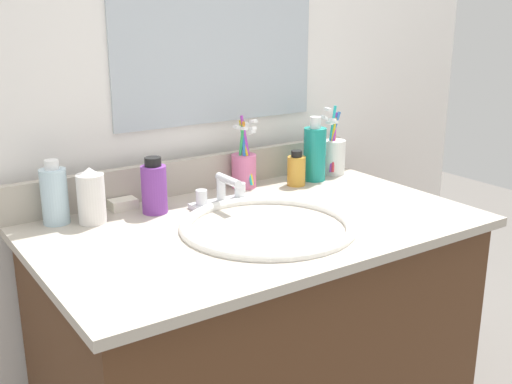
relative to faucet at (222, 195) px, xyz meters
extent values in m
cube|color=#4C2D19|center=(0.01, -0.14, -0.41)|extent=(0.96, 0.56, 0.73)
cube|color=#B2A899|center=(0.01, -0.14, -0.04)|extent=(0.99, 0.61, 0.02)
cube|color=#B2A899|center=(0.01, 0.15, 0.02)|extent=(0.99, 0.02, 0.09)
cube|color=white|center=(0.01, 0.21, -0.13)|extent=(2.09, 0.04, 1.30)
cube|color=#B2BCC6|center=(0.11, 0.19, 0.42)|extent=(0.60, 0.01, 0.56)
torus|color=white|center=(0.00, -0.19, -0.02)|extent=(0.39, 0.39, 0.02)
ellipsoid|color=white|center=(0.00, -0.19, -0.07)|extent=(0.34, 0.34, 0.11)
cylinder|color=#B2B5BA|center=(0.00, -0.19, -0.10)|extent=(0.04, 0.04, 0.01)
cube|color=silver|center=(0.00, 0.01, -0.02)|extent=(0.16, 0.05, 0.01)
cylinder|color=silver|center=(0.00, 0.01, 0.01)|extent=(0.02, 0.02, 0.06)
cylinder|color=silver|center=(0.00, -0.03, 0.04)|extent=(0.02, 0.09, 0.02)
cylinder|color=silver|center=(-0.06, 0.01, 0.00)|extent=(0.03, 0.03, 0.04)
cylinder|color=silver|center=(0.06, 0.01, 0.00)|extent=(0.03, 0.03, 0.04)
cylinder|color=silver|center=(-0.38, 0.10, 0.04)|extent=(0.06, 0.06, 0.13)
cylinder|color=white|center=(-0.38, 0.10, 0.11)|extent=(0.03, 0.03, 0.02)
cylinder|color=#7A3899|center=(-0.16, 0.05, 0.03)|extent=(0.06, 0.06, 0.11)
cylinder|color=black|center=(-0.16, 0.05, 0.10)|extent=(0.04, 0.04, 0.02)
cylinder|color=teal|center=(0.34, 0.06, 0.05)|extent=(0.06, 0.06, 0.15)
cylinder|color=white|center=(0.34, 0.06, 0.14)|extent=(0.03, 0.03, 0.03)
cylinder|color=white|center=(-0.31, 0.06, 0.03)|extent=(0.06, 0.06, 0.11)
cone|color=white|center=(-0.31, 0.06, 0.09)|extent=(0.04, 0.04, 0.02)
cylinder|color=gold|center=(0.26, 0.04, 0.01)|extent=(0.05, 0.05, 0.08)
cylinder|color=black|center=(0.26, 0.04, 0.06)|extent=(0.03, 0.03, 0.02)
cylinder|color=#D16693|center=(0.13, 0.11, 0.02)|extent=(0.07, 0.07, 0.09)
cylinder|color=#B23FBF|center=(0.14, 0.10, 0.08)|extent=(0.02, 0.04, 0.19)
cube|color=white|center=(0.15, 0.08, 0.15)|extent=(0.01, 0.02, 0.01)
cylinder|color=#26B2B2|center=(0.13, 0.10, 0.07)|extent=(0.01, 0.06, 0.16)
cube|color=white|center=(0.13, 0.07, 0.13)|extent=(0.01, 0.02, 0.01)
cylinder|color=blue|center=(0.13, 0.10, 0.07)|extent=(0.03, 0.04, 0.17)
cube|color=white|center=(0.12, 0.08, 0.14)|extent=(0.01, 0.02, 0.01)
cylinder|color=yellow|center=(0.13, 0.10, 0.07)|extent=(0.01, 0.06, 0.17)
cube|color=white|center=(0.14, 0.07, 0.14)|extent=(0.01, 0.02, 0.01)
cylinder|color=orange|center=(0.14, 0.12, 0.07)|extent=(0.03, 0.03, 0.17)
cube|color=white|center=(0.15, 0.13, 0.14)|extent=(0.01, 0.02, 0.01)
cylinder|color=green|center=(0.12, 0.11, 0.07)|extent=(0.03, 0.01, 0.17)
cube|color=white|center=(0.11, 0.11, 0.14)|extent=(0.01, 0.02, 0.01)
cylinder|color=white|center=(0.43, 0.08, 0.02)|extent=(0.06, 0.06, 0.10)
cylinder|color=blue|center=(0.41, 0.08, 0.07)|extent=(0.05, 0.02, 0.17)
cube|color=white|center=(0.39, 0.09, 0.14)|extent=(0.01, 0.02, 0.01)
cylinder|color=yellow|center=(0.41, 0.08, 0.06)|extent=(0.03, 0.01, 0.15)
cube|color=white|center=(0.40, 0.08, 0.13)|extent=(0.01, 0.02, 0.01)
cylinder|color=#26B2B2|center=(0.42, 0.09, 0.08)|extent=(0.03, 0.02, 0.19)
cube|color=white|center=(0.41, 0.09, 0.16)|extent=(0.01, 0.02, 0.01)
cylinder|color=#B23FBF|center=(0.42, 0.07, 0.07)|extent=(0.05, 0.04, 0.17)
cube|color=white|center=(0.40, 0.06, 0.14)|extent=(0.01, 0.02, 0.01)
cylinder|color=#D8333F|center=(0.42, 0.07, 0.07)|extent=(0.05, 0.05, 0.16)
cube|color=white|center=(0.40, 0.05, 0.13)|extent=(0.01, 0.02, 0.01)
cube|color=white|center=(-0.21, 0.12, -0.02)|extent=(0.06, 0.04, 0.02)
camera|label=1|loc=(-0.75, -1.26, 0.45)|focal=43.81mm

